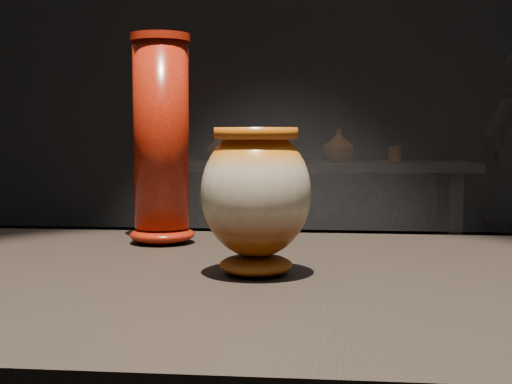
# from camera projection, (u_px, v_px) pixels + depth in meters

# --- Properties ---
(main_vase) EXTENTS (0.18, 0.18, 0.20)m
(main_vase) POSITION_uv_depth(u_px,v_px,m) (256.00, 195.00, 0.94)
(main_vase) COLOR #72300A
(main_vase) RESTS_ON display_plinth
(tall_vase) EXTENTS (0.15, 0.15, 0.35)m
(tall_vase) POSITION_uv_depth(u_px,v_px,m) (161.00, 143.00, 1.21)
(tall_vase) COLOR red
(tall_vase) RESTS_ON display_plinth
(back_shelf) EXTENTS (2.00, 0.60, 0.90)m
(back_shelf) POSITION_uv_depth(u_px,v_px,m) (314.00, 203.00, 4.56)
(back_shelf) COLOR black
(back_shelf) RESTS_ON ground
(back_vase_left) EXTENTS (0.25, 0.25, 0.19)m
(back_vase_left) POSITION_uv_depth(u_px,v_px,m) (221.00, 147.00, 4.62)
(back_vase_left) COLOR brown
(back_vase_left) RESTS_ON back_shelf
(back_vase_mid) EXTENTS (0.27, 0.27, 0.21)m
(back_vase_mid) POSITION_uv_depth(u_px,v_px,m) (338.00, 146.00, 4.51)
(back_vase_mid) COLOR #72300A
(back_vase_mid) RESTS_ON back_shelf
(back_vase_right) EXTENTS (0.08, 0.08, 0.10)m
(back_vase_right) POSITION_uv_depth(u_px,v_px,m) (394.00, 154.00, 4.44)
(back_vase_right) COLOR brown
(back_vase_right) RESTS_ON back_shelf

